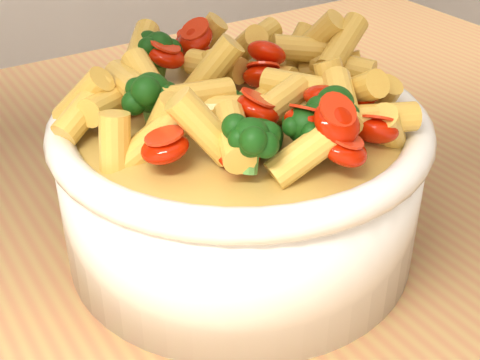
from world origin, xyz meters
TOP-DOWN VIEW (x-y plane):
  - table at (0.00, 0.00)m, footprint 1.20×0.80m
  - serving_bowl at (0.05, -0.04)m, footprint 0.26×0.26m
  - pasta_salad at (0.05, -0.04)m, footprint 0.21×0.21m

SIDE VIEW (x-z plane):
  - table at x=0.00m, z-range 0.35..1.25m
  - serving_bowl at x=0.05m, z-range 0.90..1.01m
  - pasta_salad at x=0.05m, z-range 1.00..1.05m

